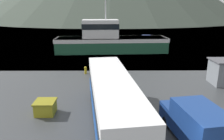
# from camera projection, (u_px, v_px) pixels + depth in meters

# --- Properties ---
(water_surface) EXTENTS (240.00, 240.00, 0.00)m
(water_surface) POSITION_uv_depth(u_px,v_px,m) (115.00, 20.00, 143.15)
(water_surface) COLOR slate
(water_surface) RESTS_ON ground
(tour_bus) EXTENTS (4.09, 12.45, 3.39)m
(tour_bus) POSITION_uv_depth(u_px,v_px,m) (112.00, 99.00, 14.48)
(tour_bus) COLOR #194799
(tour_bus) RESTS_ON ground
(delivery_van) EXTENTS (2.99, 5.56, 2.38)m
(delivery_van) POSITION_uv_depth(u_px,v_px,m) (196.00, 123.00, 12.77)
(delivery_van) COLOR navy
(delivery_van) RESTS_ON ground
(fishing_boat) EXTENTS (19.95, 6.43, 11.80)m
(fishing_boat) POSITION_uv_depth(u_px,v_px,m) (109.00, 40.00, 39.25)
(fishing_boat) COLOR #1E5138
(fishing_boat) RESTS_ON water_surface
(storage_bin) EXTENTS (1.54, 1.51, 1.03)m
(storage_bin) POSITION_uv_depth(u_px,v_px,m) (45.00, 107.00, 16.41)
(storage_bin) COLOR olive
(storage_bin) RESTS_ON ground
(small_boat) EXTENTS (2.30, 5.97, 0.73)m
(small_boat) POSITION_uv_depth(u_px,v_px,m) (147.00, 37.00, 56.00)
(small_boat) COLOR #19234C
(small_boat) RESTS_ON water_surface
(mooring_bollard) EXTENTS (0.33, 0.33, 0.90)m
(mooring_bollard) POSITION_uv_depth(u_px,v_px,m) (86.00, 70.00, 26.43)
(mooring_bollard) COLOR #B29919
(mooring_bollard) RESTS_ON ground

